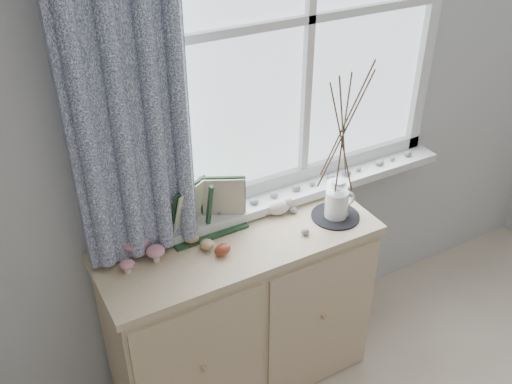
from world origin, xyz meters
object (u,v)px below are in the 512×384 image
botanical_book (211,211)px  sideboard (242,314)px  twig_pitcher (343,128)px  toadstool_cluster (138,247)px

botanical_book → sideboard: bearing=-41.9°
botanical_book → twig_pitcher: 0.63m
botanical_book → twig_pitcher: (0.54, -0.13, 0.30)m
toadstool_cluster → twig_pitcher: twig_pitcher is taller
toadstool_cluster → twig_pitcher: 0.94m
sideboard → botanical_book: botanical_book is taller
toadstool_cluster → twig_pitcher: (0.85, -0.14, 0.37)m
twig_pitcher → sideboard: bearing=-176.5°
sideboard → toadstool_cluster: size_ratio=6.41×
sideboard → toadstool_cluster: (-0.40, 0.09, 0.48)m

